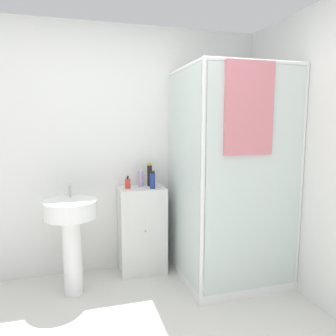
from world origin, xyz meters
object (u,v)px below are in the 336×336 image
object	(u,v)px
sink	(71,227)
soap_dispenser	(128,183)
lotion_bottle_white	(141,179)
shampoo_bottle_blue	(153,180)
shampoo_bottle_tall_black	(150,175)

from	to	relation	value
sink	soap_dispenser	world-z (taller)	soap_dispenser
soap_dispenser	lotion_bottle_white	xyz separation A→B (m)	(0.15, 0.06, 0.03)
shampoo_bottle_blue	lotion_bottle_white	world-z (taller)	lotion_bottle_white
shampoo_bottle_tall_black	shampoo_bottle_blue	bearing A→B (deg)	-91.28
sink	shampoo_bottle_tall_black	bearing A→B (deg)	22.13
sink	shampoo_bottle_blue	size ratio (longest dim) A/B	5.66
shampoo_bottle_tall_black	soap_dispenser	bearing A→B (deg)	-164.01
sink	soap_dispenser	xyz separation A→B (m)	(0.55, 0.25, 0.32)
soap_dispenser	shampoo_bottle_blue	bearing A→B (deg)	-17.41
soap_dispenser	shampoo_bottle_tall_black	distance (m)	0.26
sink	shampoo_bottle_blue	distance (m)	0.88
shampoo_bottle_blue	lotion_bottle_white	bearing A→B (deg)	123.09
sink	shampoo_bottle_blue	xyz separation A→B (m)	(0.78, 0.18, 0.35)
sink	shampoo_bottle_blue	bearing A→B (deg)	12.75
soap_dispenser	shampoo_bottle_tall_black	world-z (taller)	shampoo_bottle_tall_black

